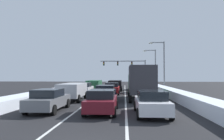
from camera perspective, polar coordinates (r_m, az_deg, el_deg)
The scene contains 20 objects.
ground_plane at distance 23.87m, azimuth -0.41°, elevation -7.42°, with size 120.00×120.00×0.00m, color black.
lane_stripe_between_right_lane_and_center_lane at distance 28.16m, azimuth 3.67°, elevation -6.52°, with size 0.14×47.93×0.01m, color silver.
lane_stripe_between_center_lane_and_left_lane at distance 28.35m, azimuth -3.26°, elevation -6.49°, with size 0.14×47.93×0.01m, color silver.
snow_bank_right_shoulder at distance 28.64m, azimuth 14.38°, elevation -5.50°, with size 1.52×47.93×0.90m, color silver.
snow_bank_left_shoulder at distance 29.41m, azimuth -13.62°, elevation -5.49°, with size 1.99×47.93×0.80m, color silver.
sedan_white_right_lane_nearest at distance 13.14m, azimuth 10.84°, elevation -8.85°, with size 2.00×4.50×1.51m.
box_truck_right_lane_second at distance 20.98m, azimuth 7.93°, elevation -3.01°, with size 2.53×7.20×3.36m.
sedan_tan_right_lane_third at distance 29.17m, azimuth 6.91°, elevation -4.84°, with size 2.00×4.50×1.51m.
sedan_charcoal_right_lane_fourth at distance 35.83m, azimuth 6.37°, elevation -4.23°, with size 2.00×4.50×1.51m.
sedan_maroon_center_lane_nearest at distance 13.73m, azimuth -2.79°, elevation -8.56°, with size 2.00×4.50×1.51m.
sedan_navy_center_lane_second at distance 20.18m, azimuth -1.76°, elevation -6.32°, with size 2.00×4.50×1.51m.
sedan_red_center_lane_third at distance 27.09m, azimuth 0.01°, elevation -5.11°, with size 2.00×4.50×1.51m.
suv_black_center_lane_fourth at distance 33.12m, azimuth 0.93°, elevation -4.02°, with size 2.16×4.90×1.67m.
sedan_gray_left_lane_nearest at distance 14.99m, azimuth -17.15°, elevation -7.90°, with size 2.00×4.50×1.51m.
suv_silver_left_lane_second at distance 20.63m, azimuth -10.84°, elevation -5.49°, with size 2.16×4.90×1.67m.
sedan_white_left_lane_third at distance 27.14m, azimuth -7.73°, elevation -5.08°, with size 2.00×4.50×1.51m.
suv_green_left_lane_fourth at distance 33.20m, azimuth -4.93°, elevation -4.01°, with size 2.16×4.90×1.67m.
traffic_light_gantry at distance 49.90m, azimuth 4.79°, elevation 1.08°, with size 10.94×0.47×6.20m.
street_lamp_right_near at distance 35.23m, azimuth 13.65°, elevation 2.43°, with size 2.66×0.36×8.12m.
street_lamp_right_mid at distance 43.79m, azimuth 11.45°, elevation 1.47°, with size 2.66×0.36×7.87m.
Camera 1 is at (1.59, -6.27, 2.43)m, focal length 33.04 mm.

